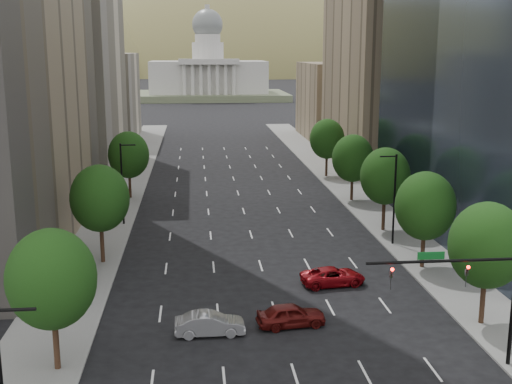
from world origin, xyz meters
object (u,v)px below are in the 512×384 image
object	(u,v)px
car_silver	(210,324)
car_red_far	(333,276)
traffic_signal	(474,287)
capitol	(208,77)
car_maroon	(291,315)

from	to	relation	value
car_silver	car_red_far	distance (m)	13.31
traffic_signal	car_red_far	distance (m)	16.18
traffic_signal	capitol	size ratio (longest dim) A/B	0.15
capitol	car_red_far	xyz separation A→B (m)	(5.36, -205.04, -7.85)
car_silver	car_red_far	size ratio (longest dim) A/B	0.90
capitol	car_red_far	bearing A→B (deg)	-88.50
traffic_signal	car_silver	size ratio (longest dim) A/B	1.94
traffic_signal	car_red_far	bearing A→B (deg)	109.40
traffic_signal	car_maroon	world-z (taller)	traffic_signal
capitol	car_silver	xyz separation A→B (m)	(-4.84, -213.59, -7.80)
traffic_signal	car_red_far	xyz separation A→B (m)	(-5.17, 14.67, -4.44)
traffic_signal	capitol	bearing A→B (deg)	92.74
capitol	car_maroon	xyz separation A→B (m)	(0.78, -212.72, -7.77)
car_silver	car_maroon	bearing A→B (deg)	-82.52
capitol	car_maroon	world-z (taller)	capitol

